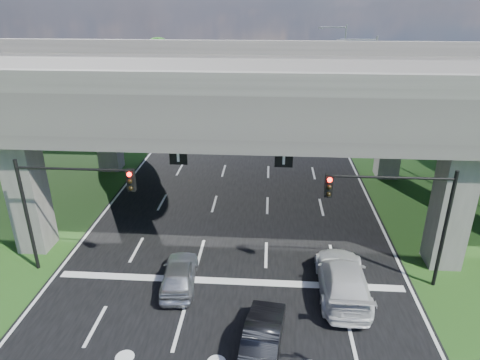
# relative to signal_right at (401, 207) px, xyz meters

# --- Properties ---
(ground) EXTENTS (160.00, 160.00, 0.00)m
(ground) POSITION_rel_signal_right_xyz_m (-7.82, -3.94, -4.19)
(ground) COLOR #214115
(ground) RESTS_ON ground
(road) EXTENTS (18.00, 120.00, 0.03)m
(road) POSITION_rel_signal_right_xyz_m (-7.82, 6.06, -4.17)
(road) COLOR black
(road) RESTS_ON ground
(overpass) EXTENTS (80.00, 15.00, 10.00)m
(overpass) POSITION_rel_signal_right_xyz_m (-7.82, 8.06, 3.73)
(overpass) COLOR #3D3B38
(overpass) RESTS_ON ground
(warehouse) EXTENTS (20.00, 10.00, 4.00)m
(warehouse) POSITION_rel_signal_right_xyz_m (-33.82, 31.06, -2.19)
(warehouse) COLOR #9E9E99
(warehouse) RESTS_ON ground
(signal_right) EXTENTS (5.76, 0.54, 6.00)m
(signal_right) POSITION_rel_signal_right_xyz_m (0.00, 0.00, 0.00)
(signal_right) COLOR black
(signal_right) RESTS_ON ground
(signal_left) EXTENTS (5.76, 0.54, 6.00)m
(signal_left) POSITION_rel_signal_right_xyz_m (-15.65, 0.00, 0.00)
(signal_left) COLOR black
(signal_left) RESTS_ON ground
(streetlight_far) EXTENTS (3.38, 0.25, 10.00)m
(streetlight_far) POSITION_rel_signal_right_xyz_m (2.27, 20.06, 1.66)
(streetlight_far) COLOR gray
(streetlight_far) RESTS_ON ground
(streetlight_beyond) EXTENTS (3.38, 0.25, 10.00)m
(streetlight_beyond) POSITION_rel_signal_right_xyz_m (2.27, 36.06, 1.66)
(streetlight_beyond) COLOR gray
(streetlight_beyond) RESTS_ON ground
(tree_left_near) EXTENTS (4.50, 4.50, 7.80)m
(tree_left_near) POSITION_rel_signal_right_xyz_m (-21.78, 22.06, 0.63)
(tree_left_near) COLOR black
(tree_left_near) RESTS_ON ground
(tree_left_mid) EXTENTS (3.91, 3.90, 6.76)m
(tree_left_mid) POSITION_rel_signal_right_xyz_m (-24.78, 30.06, -0.01)
(tree_left_mid) COLOR black
(tree_left_mid) RESTS_ON ground
(tree_left_far) EXTENTS (4.80, 4.80, 8.32)m
(tree_left_far) POSITION_rel_signal_right_xyz_m (-20.78, 38.06, 0.95)
(tree_left_far) COLOR black
(tree_left_far) RESTS_ON ground
(tree_right_near) EXTENTS (4.20, 4.20, 7.28)m
(tree_right_near) POSITION_rel_signal_right_xyz_m (5.22, 24.06, 0.31)
(tree_right_near) COLOR black
(tree_right_near) RESTS_ON ground
(tree_right_mid) EXTENTS (3.91, 3.90, 6.76)m
(tree_right_mid) POSITION_rel_signal_right_xyz_m (8.22, 32.06, -0.01)
(tree_right_mid) COLOR black
(tree_right_mid) RESTS_ON ground
(tree_right_far) EXTENTS (4.50, 4.50, 7.80)m
(tree_right_far) POSITION_rel_signal_right_xyz_m (4.22, 40.06, 0.63)
(tree_right_far) COLOR black
(tree_right_far) RESTS_ON ground
(car_silver) EXTENTS (1.92, 4.09, 1.35)m
(car_silver) POSITION_rel_signal_right_xyz_m (-10.16, -0.94, -3.48)
(car_silver) COLOR #BABDC3
(car_silver) RESTS_ON road
(car_dark) EXTENTS (1.89, 4.20, 1.34)m
(car_dark) POSITION_rel_signal_right_xyz_m (-6.06, -4.65, -3.49)
(car_dark) COLOR black
(car_dark) RESTS_ON road
(car_white) EXTENTS (2.33, 5.56, 1.60)m
(car_white) POSITION_rel_signal_right_xyz_m (-2.42, -0.94, -3.35)
(car_white) COLOR silver
(car_white) RESTS_ON road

